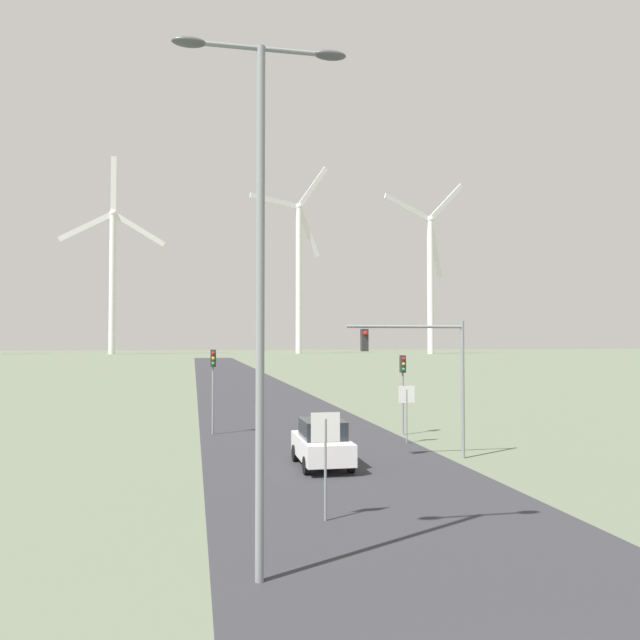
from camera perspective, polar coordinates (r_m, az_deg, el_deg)
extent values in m
cube|color=#2D2D33|center=(53.79, -5.79, -7.05)|extent=(10.00, 240.00, 0.01)
cylinder|color=gray|center=(12.84, -5.49, 0.88)|extent=(0.18, 0.18, 11.01)
cylinder|color=gray|center=(14.19, -5.42, 23.46)|extent=(2.94, 0.10, 0.10)
ellipsoid|color=#4C4C51|center=(14.12, -11.90, 23.61)|extent=(0.70, 0.32, 0.20)
ellipsoid|color=#4C4C51|center=(14.40, 0.92, 23.05)|extent=(0.70, 0.32, 0.20)
cylinder|color=gray|center=(17.39, 0.50, -13.52)|extent=(0.07, 0.07, 2.75)
cube|color=white|center=(17.18, 0.50, -9.77)|extent=(0.81, 0.01, 0.81)
cube|color=red|center=(17.20, 0.50, -9.77)|extent=(0.76, 0.02, 0.76)
cylinder|color=gray|center=(30.23, 7.93, -8.71)|extent=(0.07, 0.07, 2.55)
cube|color=white|center=(30.11, 7.93, -6.74)|extent=(0.81, 0.01, 0.81)
cube|color=red|center=(30.12, 7.92, -6.74)|extent=(0.76, 0.02, 0.76)
cylinder|color=gray|center=(33.07, -9.75, -6.49)|extent=(0.11, 0.11, 4.40)
cube|color=#2D2D2D|center=(32.97, -9.74, -3.46)|extent=(0.28, 0.24, 0.90)
sphere|color=red|center=(32.83, -9.73, -3.00)|extent=(0.16, 0.16, 0.16)
sphere|color=gold|center=(32.84, -9.73, -3.47)|extent=(0.16, 0.16, 0.16)
sphere|color=green|center=(32.85, -9.73, -3.94)|extent=(0.16, 0.16, 0.16)
cylinder|color=gray|center=(32.72, 7.59, -6.81)|extent=(0.11, 0.11, 4.11)
cube|color=#2D2D2D|center=(32.62, 7.57, -4.00)|extent=(0.28, 0.24, 0.90)
sphere|color=red|center=(32.49, 7.65, -3.54)|extent=(0.16, 0.16, 0.16)
sphere|color=gold|center=(32.50, 7.65, -4.01)|extent=(0.16, 0.16, 0.16)
sphere|color=green|center=(32.51, 7.65, -4.49)|extent=(0.16, 0.16, 0.16)
cylinder|color=gray|center=(26.72, 12.93, -6.20)|extent=(0.14, 0.14, 5.69)
cylinder|color=gray|center=(25.72, 7.83, -0.61)|extent=(4.98, 0.12, 0.12)
cube|color=#2D2D2D|center=(25.19, 4.08, -1.84)|extent=(0.28, 0.24, 0.90)
sphere|color=red|center=(25.06, 4.17, -1.23)|extent=(0.18, 0.18, 0.18)
cube|color=white|center=(24.59, 0.16, -11.60)|extent=(1.85, 4.12, 0.80)
cube|color=#1E2328|center=(24.33, 0.24, -9.92)|extent=(1.58, 2.12, 0.70)
cylinder|color=black|center=(25.74, -2.27, -12.06)|extent=(0.22, 0.66, 0.66)
cylinder|color=black|center=(26.06, 1.41, -11.94)|extent=(0.22, 0.66, 0.66)
cylinder|color=black|center=(23.28, -1.23, -13.15)|extent=(0.22, 0.66, 0.66)
cylinder|color=black|center=(23.63, 2.82, -12.98)|extent=(0.22, 0.66, 0.66)
cylinder|color=white|center=(226.47, -18.45, 3.18)|extent=(2.20, 2.20, 48.65)
sphere|color=white|center=(229.83, -18.39, 9.23)|extent=(2.60, 2.60, 2.60)
cube|color=white|center=(229.02, -20.65, 7.99)|extent=(17.50, 2.76, 11.17)
cube|color=white|center=(229.15, -16.16, 7.93)|extent=(17.48, 2.76, 11.21)
cube|color=white|center=(232.01, -18.36, 11.72)|extent=(1.87, 0.73, 19.26)
cylinder|color=white|center=(229.58, -1.95, 3.70)|extent=(2.20, 2.20, 54.12)
sphere|color=white|center=(233.75, -1.94, 10.32)|extent=(2.60, 2.60, 2.60)
cube|color=white|center=(229.56, -4.21, 10.82)|extent=(18.26, 6.44, 3.81)
cube|color=white|center=(233.89, -1.05, 7.99)|extent=(9.02, 3.40, 18.08)
cube|color=white|center=(238.37, -0.64, 12.10)|extent=(12.16, 4.43, 16.40)
cylinder|color=white|center=(223.92, 10.06, 3.04)|extent=(2.20, 2.20, 47.65)
sphere|color=white|center=(227.17, 10.02, 9.04)|extent=(2.60, 2.60, 2.60)
cube|color=white|center=(221.30, 7.99, 10.16)|extent=(18.81, 7.16, 7.72)
cube|color=white|center=(226.99, 10.49, 6.36)|extent=(6.00, 2.56, 20.09)
cube|color=white|center=(233.82, 11.49, 10.55)|extent=(15.28, 5.89, 15.01)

